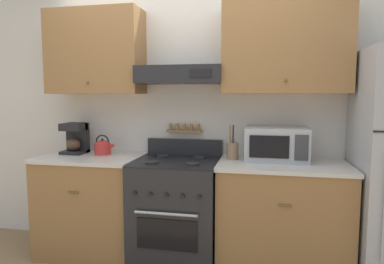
# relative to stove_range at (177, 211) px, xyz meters

# --- Properties ---
(wall_back) EXTENTS (5.20, 0.46, 2.55)m
(wall_back) POSITION_rel_stove_range_xyz_m (0.03, 0.31, 1.01)
(wall_back) COLOR silver
(wall_back) RESTS_ON ground_plane
(counter_left) EXTENTS (0.92, 0.66, 0.93)m
(counter_left) POSITION_rel_stove_range_xyz_m (-0.83, 0.02, 0.00)
(counter_left) COLOR olive
(counter_left) RESTS_ON ground_plane
(counter_right) EXTENTS (1.07, 0.66, 0.93)m
(counter_right) POSITION_rel_stove_range_xyz_m (0.91, 0.02, 0.00)
(counter_right) COLOR olive
(counter_right) RESTS_ON ground_plane
(stove_range) EXTENTS (0.73, 0.71, 1.07)m
(stove_range) POSITION_rel_stove_range_xyz_m (0.00, 0.00, 0.00)
(stove_range) COLOR #232326
(stove_range) RESTS_ON ground_plane
(tea_kettle) EXTENTS (0.20, 0.15, 0.19)m
(tea_kettle) POSITION_rel_stove_range_xyz_m (-0.75, 0.11, 0.54)
(tea_kettle) COLOR red
(tea_kettle) RESTS_ON counter_left
(coffee_maker) EXTENTS (0.21, 0.22, 0.29)m
(coffee_maker) POSITION_rel_stove_range_xyz_m (-1.05, 0.14, 0.61)
(coffee_maker) COLOR black
(coffee_maker) RESTS_ON counter_left
(microwave) EXTENTS (0.53, 0.37, 0.29)m
(microwave) POSITION_rel_stove_range_xyz_m (0.85, 0.13, 0.61)
(microwave) COLOR #ADAFB5
(microwave) RESTS_ON counter_right
(utensil_crock) EXTENTS (0.11, 0.11, 0.30)m
(utensil_crock) POSITION_rel_stove_range_xyz_m (0.48, 0.11, 0.54)
(utensil_crock) COLOR #8E7051
(utensil_crock) RESTS_ON counter_right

